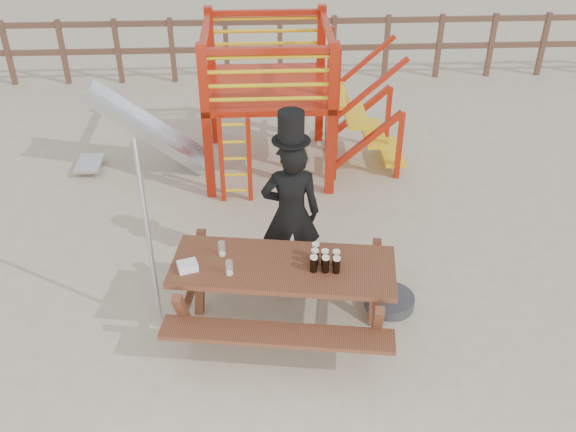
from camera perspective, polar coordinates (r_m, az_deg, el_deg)
name	(u,v)px	position (r m, az deg, el deg)	size (l,w,h in m)	color
ground	(258,339)	(6.55, -2.67, -10.83)	(60.00, 60.00, 0.00)	#C3B598
back_fence	(253,42)	(12.31, -3.13, 15.19)	(15.09, 0.09, 1.20)	brown
playground_fort	(262,98)	(8.99, -2.29, 10.48)	(4.71, 1.84, 2.10)	#B4200C
picnic_table	(283,289)	(6.30, -0.43, -6.54)	(2.32, 1.76, 0.83)	brown
man_with_hat	(291,210)	(6.73, 0.25, 0.52)	(0.63, 0.42, 2.03)	black
metal_pole	(149,241)	(6.11, -12.24, -2.21)	(0.05, 0.05, 2.16)	#B2B2B7
parasol_base	(389,301)	(6.95, 8.99, -7.46)	(0.53, 0.53, 0.22)	#37373C
paper_bag	(188,266)	(6.10, -8.91, -4.43)	(0.18, 0.14, 0.08)	white
stout_pints	(324,259)	(6.04, 3.20, -3.87)	(0.29, 0.30, 0.17)	black
empty_glasses	(225,259)	(6.10, -5.58, -3.78)	(0.15, 0.37, 0.15)	silver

